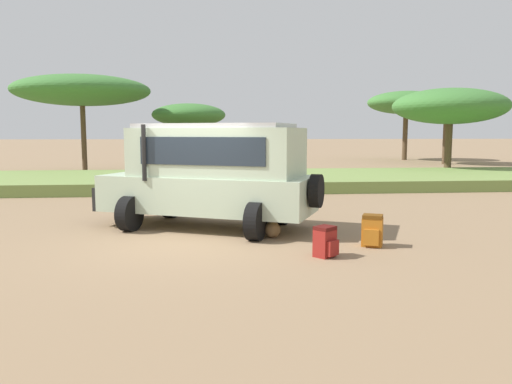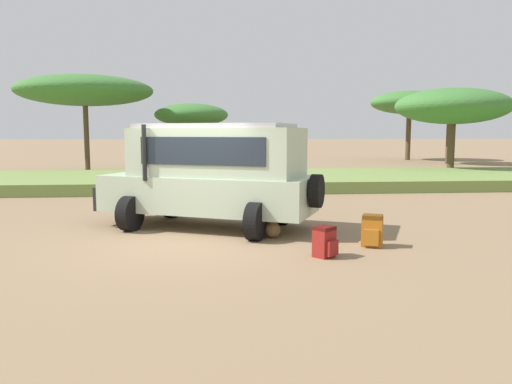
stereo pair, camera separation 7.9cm
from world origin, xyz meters
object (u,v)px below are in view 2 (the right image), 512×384
acacia_tree_right_mid (409,103)px  acacia_tree_far_right (450,105)px  duffel_bag_low_black_case (271,227)px  acacia_tree_far_left (85,91)px  acacia_tree_left_mid (191,115)px  safari_vehicle (212,173)px  backpack_cluster_center (372,231)px  backpack_beside_front_wheel (325,242)px  acacia_tree_centre_back (453,106)px

acacia_tree_right_mid → acacia_tree_far_right: bearing=-82.6°
duffel_bag_low_black_case → acacia_tree_far_right: bearing=56.5°
acacia_tree_far_left → acacia_tree_left_mid: acacia_tree_far_left is taller
acacia_tree_far_left → acacia_tree_right_mid: bearing=26.5°
acacia_tree_left_mid → acacia_tree_far_right: 18.26m
acacia_tree_right_mid → acacia_tree_far_left: bearing=-153.5°
safari_vehicle → backpack_cluster_center: (3.12, -2.26, -0.99)m
acacia_tree_far_right → duffel_bag_low_black_case: bearing=-123.5°
safari_vehicle → backpack_beside_front_wheel: bearing=-56.1°
acacia_tree_centre_back → acacia_tree_right_mid: size_ratio=0.92×
backpack_cluster_center → acacia_tree_far_right: size_ratio=0.11×
backpack_beside_front_wheel → acacia_tree_far_left: acacia_tree_far_left is taller
acacia_tree_left_mid → acacia_tree_centre_back: size_ratio=0.77×
duffel_bag_low_black_case → safari_vehicle: bearing=141.0°
backpack_beside_front_wheel → backpack_cluster_center: 1.33m
acacia_tree_centre_back → duffel_bag_low_black_case: bearing=-128.2°
backpack_beside_front_wheel → acacia_tree_centre_back: bearing=57.2°
safari_vehicle → acacia_tree_left_mid: acacia_tree_left_mid is taller
duffel_bag_low_black_case → acacia_tree_centre_back: bearing=51.8°
safari_vehicle → acacia_tree_centre_back: 17.97m
acacia_tree_centre_back → acacia_tree_far_right: (4.53, 9.47, 0.58)m
acacia_tree_far_left → acacia_tree_right_mid: size_ratio=1.17×
duffel_bag_low_black_case → acacia_tree_left_mid: bearing=96.8°
backpack_beside_front_wheel → acacia_tree_far_left: 21.84m
acacia_tree_left_mid → acacia_tree_right_mid: 19.39m
backpack_beside_front_wheel → duffel_bag_low_black_case: size_ratio=0.67×
acacia_tree_centre_back → acacia_tree_far_right: acacia_tree_far_right is taller
backpack_beside_front_wheel → duffel_bag_low_black_case: bearing=110.8°
acacia_tree_far_left → acacia_tree_right_mid: (22.86, 11.39, 0.14)m
acacia_tree_centre_back → acacia_tree_right_mid: (3.81, 15.00, 1.07)m
backpack_cluster_center → duffel_bag_low_black_case: 2.24m
safari_vehicle → duffel_bag_low_black_case: bearing=-39.0°
backpack_beside_front_wheel → acacia_tree_far_left: (-8.80, 19.54, 4.21)m
acacia_tree_centre_back → backpack_beside_front_wheel: bearing=-122.8°
safari_vehicle → acacia_tree_right_mid: bearing=60.1°
backpack_beside_front_wheel → acacia_tree_left_mid: (-3.17, 22.14, 3.00)m
acacia_tree_far_left → acacia_tree_left_mid: (5.63, 2.59, -1.21)m
duffel_bag_low_black_case → acacia_tree_far_right: 28.39m
safari_vehicle → backpack_cluster_center: size_ratio=8.50×
backpack_beside_front_wheel → acacia_tree_far_right: bearing=59.8°
acacia_tree_left_mid → acacia_tree_far_right: bearing=10.3°
backpack_cluster_center → acacia_tree_far_left: 21.68m
acacia_tree_far_left → acacia_tree_far_right: size_ratio=1.25×
backpack_beside_front_wheel → acacia_tree_centre_back: 19.22m
backpack_beside_front_wheel → acacia_tree_left_mid: acacia_tree_left_mid is taller
acacia_tree_far_left → safari_vehicle: bearing=-67.7°
acacia_tree_left_mid → safari_vehicle: bearing=-86.5°
backpack_cluster_center → acacia_tree_right_mid: bearing=66.8°
acacia_tree_far_left → acacia_tree_centre_back: acacia_tree_far_left is taller
duffel_bag_low_black_case → acacia_tree_right_mid: 32.84m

